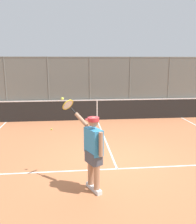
# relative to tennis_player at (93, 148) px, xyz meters

# --- Properties ---
(ground_plane) EXTENTS (60.00, 60.00, 0.00)m
(ground_plane) POSITION_rel_tennis_player_xyz_m (-0.70, -1.40, -0.95)
(ground_plane) COLOR #B76B42
(court_line_markings) EXTENTS (8.32, 9.59, 0.01)m
(court_line_markings) POSITION_rel_tennis_player_xyz_m (-0.70, -0.63, -0.94)
(court_line_markings) COLOR white
(court_line_markings) RESTS_ON ground
(fence_backdrop) EXTENTS (19.02, 1.37, 2.95)m
(fence_backdrop) POSITION_rel_tennis_player_xyz_m (-0.70, -11.74, 0.40)
(fence_backdrop) COLOR slate
(fence_backdrop) RESTS_ON ground
(tennis_net) EXTENTS (10.69, 0.09, 1.07)m
(tennis_net) POSITION_rel_tennis_player_xyz_m (-0.70, -6.22, -0.45)
(tennis_net) COLOR #2D2D2D
(tennis_net) RESTS_ON ground
(tennis_player) EXTENTS (0.89, 1.15, 1.92)m
(tennis_player) POSITION_rel_tennis_player_xyz_m (0.00, 0.00, 0.00)
(tennis_player) COLOR silver
(tennis_player) RESTS_ON ground
(tennis_ball_near_baseline) EXTENTS (0.07, 0.07, 0.07)m
(tennis_ball_near_baseline) POSITION_rel_tennis_player_xyz_m (1.28, -4.72, -0.91)
(tennis_ball_near_baseline) COLOR #C1D138
(tennis_ball_near_baseline) RESTS_ON ground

